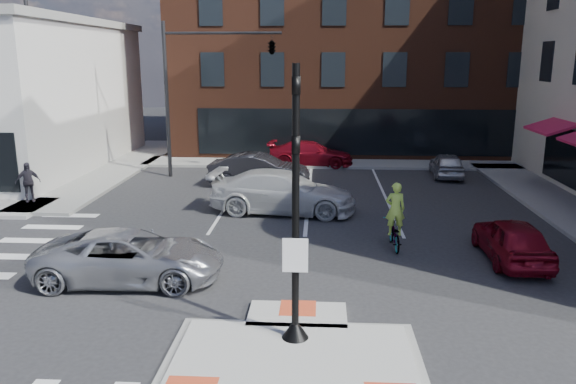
# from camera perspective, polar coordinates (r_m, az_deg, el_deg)

# --- Properties ---
(ground) EXTENTS (120.00, 120.00, 0.00)m
(ground) POSITION_cam_1_polar(r_m,az_deg,el_deg) (12.65, 0.65, -15.86)
(ground) COLOR #28282B
(ground) RESTS_ON ground
(refuge_island) EXTENTS (5.40, 4.65, 0.13)m
(refuge_island) POSITION_cam_1_polar(r_m,az_deg,el_deg) (12.40, 0.59, -16.25)
(refuge_island) COLOR gray
(refuge_island) RESTS_ON ground
(sidewalk_n) EXTENTS (26.00, 3.00, 0.15)m
(sidewalk_n) POSITION_cam_1_polar(r_m,az_deg,el_deg) (33.67, 7.54, 2.91)
(sidewalk_n) COLOR gray
(sidewalk_n) RESTS_ON ground
(building_n) EXTENTS (24.40, 18.40, 15.50)m
(building_n) POSITION_cam_1_polar(r_m,az_deg,el_deg) (43.11, 6.91, 15.54)
(building_n) COLOR #4F2618
(building_n) RESTS_ON ground
(building_far_left) EXTENTS (10.00, 12.00, 10.00)m
(building_far_left) POSITION_cam_1_polar(r_m,az_deg,el_deg) (63.19, -0.77, 12.42)
(building_far_left) COLOR slate
(building_far_left) RESTS_ON ground
(building_far_right) EXTENTS (12.00, 12.00, 12.00)m
(building_far_right) POSITION_cam_1_polar(r_m,az_deg,el_deg) (65.57, 11.07, 13.09)
(building_far_right) COLOR brown
(building_far_right) RESTS_ON ground
(signal_pole) EXTENTS (0.60, 0.60, 5.98)m
(signal_pole) POSITION_cam_1_polar(r_m,az_deg,el_deg) (12.05, 0.76, -5.12)
(signal_pole) COLOR black
(signal_pole) RESTS_ON refuge_island
(mast_arm_signal) EXTENTS (6.10, 2.24, 8.00)m
(mast_arm_signal) POSITION_cam_1_polar(r_m,az_deg,el_deg) (29.29, -4.60, 13.48)
(mast_arm_signal) COLOR black
(mast_arm_signal) RESTS_ON ground
(silver_suv) EXTENTS (5.32, 2.61, 1.46)m
(silver_suv) POSITION_cam_1_polar(r_m,az_deg,el_deg) (16.57, -15.73, -6.32)
(silver_suv) COLOR #B1B2B8
(silver_suv) RESTS_ON ground
(red_sedan) EXTENTS (1.63, 4.05, 1.38)m
(red_sedan) POSITION_cam_1_polar(r_m,az_deg,el_deg) (18.86, 21.77, -4.49)
(red_sedan) COLOR maroon
(red_sedan) RESTS_ON ground
(white_pickup) EXTENTS (6.14, 3.00, 1.72)m
(white_pickup) POSITION_cam_1_polar(r_m,az_deg,el_deg) (22.90, -0.52, 0.01)
(white_pickup) COLOR silver
(white_pickup) RESTS_ON ground
(bg_car_dark) EXTENTS (5.01, 2.11, 1.61)m
(bg_car_dark) POSITION_cam_1_polar(r_m,az_deg,el_deg) (27.64, -2.97, 2.23)
(bg_car_dark) COLOR #25252A
(bg_car_dark) RESTS_ON ground
(bg_car_silver) EXTENTS (1.79, 3.90, 1.29)m
(bg_car_silver) POSITION_cam_1_polar(r_m,az_deg,el_deg) (31.03, 15.84, 2.68)
(bg_car_silver) COLOR silver
(bg_car_silver) RESTS_ON ground
(bg_car_red) EXTENTS (5.11, 2.47, 1.43)m
(bg_car_red) POSITION_cam_1_polar(r_m,az_deg,el_deg) (32.98, 2.31, 3.92)
(bg_car_red) COLOR maroon
(bg_car_red) RESTS_ON ground
(cyclist) EXTENTS (0.69, 1.80, 2.24)m
(cyclist) POSITION_cam_1_polar(r_m,az_deg,el_deg) (18.99, 10.76, -3.42)
(cyclist) COLOR #3F3F44
(cyclist) RESTS_ON ground
(pedestrian_b) EXTENTS (1.07, 0.89, 1.72)m
(pedestrian_b) POSITION_cam_1_polar(r_m,az_deg,el_deg) (26.49, -24.91, 0.92)
(pedestrian_b) COLOR #2D2A33
(pedestrian_b) RESTS_ON sidewalk_nw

